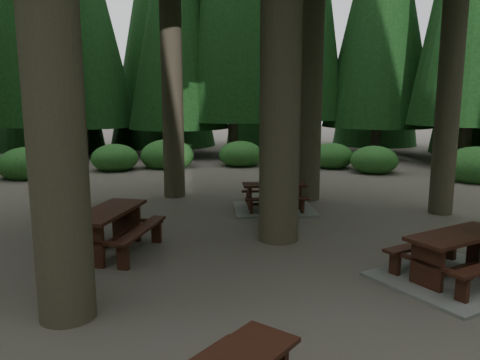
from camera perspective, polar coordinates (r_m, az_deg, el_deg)
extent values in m
plane|color=#584F47|center=(9.84, 0.29, -7.75)|extent=(80.00, 80.00, 0.00)
cube|color=gray|center=(8.73, 24.71, -10.90)|extent=(2.98, 2.77, 0.05)
cube|color=#351710|center=(8.50, 25.09, -6.14)|extent=(2.00, 1.43, 0.06)
cube|color=#351710|center=(8.93, 21.62, -7.22)|extent=(1.81, 1.00, 0.05)
cube|color=#351710|center=(8.03, 21.82, -9.85)|extent=(0.31, 0.55, 0.75)
cube|color=#351710|center=(8.01, 21.85, -9.43)|extent=(0.69, 1.41, 0.06)
cube|color=#351710|center=(8.67, 24.79, -9.90)|extent=(1.45, 0.71, 0.08)
cube|color=#351710|center=(9.41, -15.83, -3.69)|extent=(1.36, 2.15, 0.07)
cube|color=#351710|center=(9.81, -19.23, -5.34)|extent=(0.88, 1.99, 0.06)
cube|color=#351710|center=(9.21, -12.01, -5.97)|extent=(0.88, 1.99, 0.06)
cube|color=#351710|center=(8.85, -18.06, -7.61)|extent=(0.61, 0.27, 0.80)
cube|color=#351710|center=(8.83, -18.09, -7.19)|extent=(1.56, 0.58, 0.07)
cube|color=#351710|center=(10.21, -13.68, -5.04)|extent=(0.61, 0.27, 0.80)
cube|color=#351710|center=(10.19, -13.69, -4.68)|extent=(1.56, 0.58, 0.07)
cube|color=#351710|center=(9.58, -15.65, -7.39)|extent=(0.60, 1.62, 0.09)
cube|color=gray|center=(12.73, 4.15, -3.54)|extent=(2.21, 1.86, 0.05)
cube|color=#351710|center=(12.59, 4.19, -0.57)|extent=(1.70, 0.73, 0.06)
cube|color=#351710|center=(13.18, 3.83, -1.32)|extent=(1.68, 0.31, 0.05)
cube|color=#351710|center=(12.11, 4.54, -2.35)|extent=(1.68, 0.31, 0.05)
cube|color=#351710|center=(12.58, 1.16, -2.23)|extent=(0.10, 0.51, 0.67)
cube|color=#351710|center=(12.57, 1.16, -1.98)|extent=(0.14, 1.34, 0.06)
cube|color=#351710|center=(12.77, 7.13, -2.12)|extent=(0.10, 0.51, 0.67)
cube|color=#351710|center=(12.76, 7.14, -1.88)|extent=(0.14, 1.34, 0.06)
cube|color=#351710|center=(12.70, 4.16, -2.91)|extent=(1.39, 0.14, 0.07)
ellipsoid|color=#216125|center=(19.15, 26.95, 1.12)|extent=(2.42, 2.42, 1.49)
ellipsoid|color=#216125|center=(19.69, 16.02, 2.04)|extent=(1.90, 1.90, 1.17)
ellipsoid|color=#216125|center=(20.62, 11.13, 2.59)|extent=(1.84, 1.84, 1.13)
ellipsoid|color=#216125|center=(20.86, 0.09, 2.86)|extent=(1.95, 1.95, 1.20)
ellipsoid|color=#216125|center=(20.69, -8.84, 2.68)|extent=(2.31, 2.31, 1.42)
ellipsoid|color=#216125|center=(20.25, -15.01, 2.30)|extent=(1.93, 1.93, 1.19)
ellipsoid|color=#216125|center=(19.49, -24.46, 1.45)|extent=(2.15, 2.15, 1.32)
cone|color=black|center=(31.77, 3.36, 19.20)|extent=(5.34, 5.34, 16.14)
cone|color=black|center=(30.68, -9.73, 20.08)|extent=(6.57, 6.57, 16.86)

